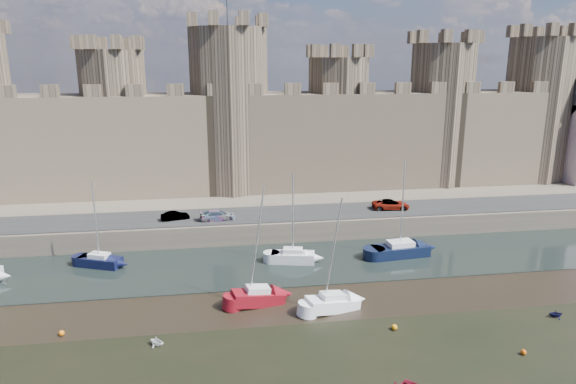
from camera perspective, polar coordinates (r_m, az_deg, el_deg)
name	(u,v)px	position (r m, az deg, el deg)	size (l,w,h in m)	color
water_channel	(224,267)	(55.07, -7.17, -8.25)	(160.00, 12.00, 0.08)	black
quay	(218,179)	(89.09, -7.83, 1.44)	(160.00, 60.00, 2.50)	#4C443A
road	(221,216)	(63.63, -7.49, -2.69)	(160.00, 7.00, 0.10)	black
castle	(212,128)	(75.41, -8.45, 7.09)	(108.50, 11.00, 29.00)	#42382B
car_1	(175,216)	(63.05, -12.43, -2.61)	(1.15, 3.31, 1.09)	gray
car_2	(218,215)	(62.07, -7.79, -2.58)	(1.76, 4.33, 1.26)	gray
car_3	(391,205)	(67.18, 11.35, -1.38)	(2.19, 4.76, 1.32)	gray
sailboat_1	(100,260)	(57.98, -20.20, -7.13)	(4.91, 3.35, 9.17)	black
sailboat_2	(293,256)	(55.49, 0.54, -7.11)	(4.89, 2.74, 9.96)	silver
sailboat_3	(400,249)	(58.51, 12.35, -6.25)	(6.48, 3.09, 10.97)	black
sailboat_4	(258,296)	(46.77, -3.37, -11.47)	(4.93, 2.71, 10.90)	maroon
sailboat_5	(332,302)	(45.88, 4.94, -12.12)	(5.04, 2.99, 10.19)	white
dinghy_3	(157,342)	(42.08, -14.38, -15.79)	(1.15, 0.70, 1.33)	silver
dinghy_7	(556,314)	(50.25, 27.62, -11.88)	(1.09, 0.66, 1.26)	black
buoy_1	(62,333)	(45.86, -23.86, -14.15)	(0.45, 0.45, 0.45)	orange
buoy_3	(394,327)	(43.81, 11.74, -14.49)	(0.49, 0.49, 0.49)	orange
buoy_5	(524,352)	(43.54, 24.71, -15.86)	(0.42, 0.42, 0.42)	#CC5009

